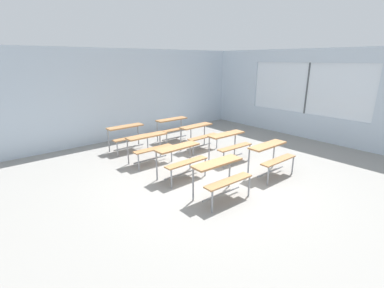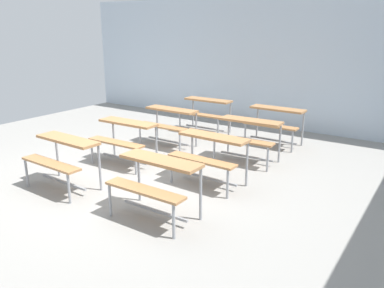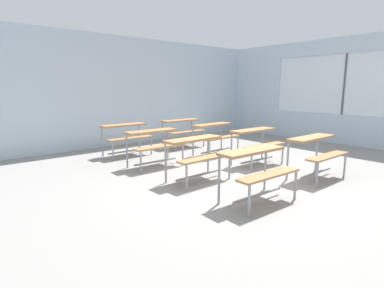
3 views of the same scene
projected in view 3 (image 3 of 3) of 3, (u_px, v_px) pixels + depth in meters
name	position (u px, v px, depth m)	size (l,w,h in m)	color
ground	(237.00, 183.00, 5.19)	(10.00, 9.00, 0.05)	gray
wall_back	(116.00, 92.00, 8.29)	(10.00, 0.12, 3.00)	silver
wall_right	(368.00, 94.00, 7.97)	(0.12, 9.00, 3.00)	silver
desk_bench_r0c0	(257.00, 163.00, 4.20)	(1.12, 0.63, 0.74)	#A87547
desk_bench_r0c1	(317.00, 147.00, 5.30)	(1.10, 0.60, 0.74)	#A87547
desk_bench_r1c0	(197.00, 149.00, 5.17)	(1.11, 0.61, 0.74)	#A87547
desk_bench_r1c1	(257.00, 138.00, 6.27)	(1.12, 0.63, 0.74)	#A87547
desk_bench_r2c0	(154.00, 139.00, 6.12)	(1.11, 0.60, 0.74)	#A87547
desk_bench_r2c1	(215.00, 132.00, 7.23)	(1.12, 0.63, 0.74)	#A87547
desk_bench_r3c0	(126.00, 132.00, 7.14)	(1.11, 0.60, 0.74)	#A87547
desk_bench_r3c1	(183.00, 127.00, 8.16)	(1.11, 0.61, 0.74)	#A87547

